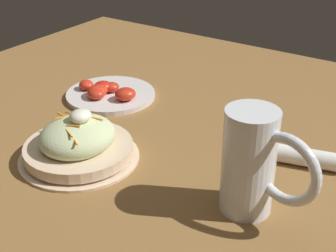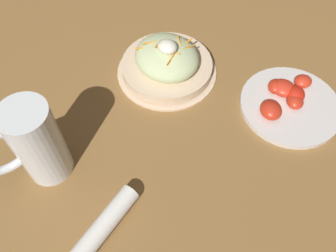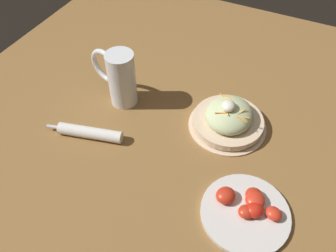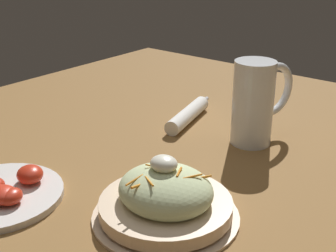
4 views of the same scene
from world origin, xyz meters
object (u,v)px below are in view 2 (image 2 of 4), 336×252
tomato_plate (289,102)px  salad_plate (167,63)px  napkin_roll (97,235)px  beer_mug (35,146)px

tomato_plate → salad_plate: bearing=-151.5°
napkin_roll → tomato_plate: tomato_plate is taller
salad_plate → beer_mug: beer_mug is taller
salad_plate → tomato_plate: (0.23, 0.13, -0.02)m
beer_mug → tomato_plate: 0.50m
salad_plate → beer_mug: bearing=-83.9°
tomato_plate → beer_mug: bearing=-114.0°
salad_plate → napkin_roll: size_ratio=1.03×
salad_plate → napkin_roll: salad_plate is taller
beer_mug → tomato_plate: bearing=66.0°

